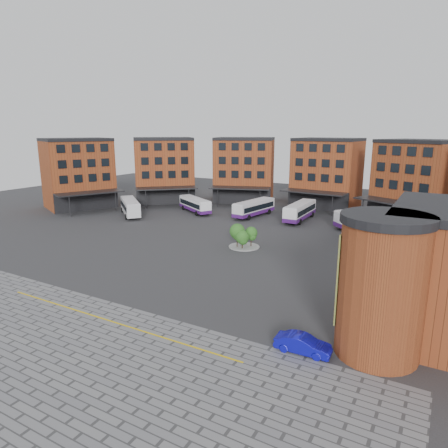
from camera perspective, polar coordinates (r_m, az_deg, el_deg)
The scene contains 12 objects.
ground at distance 48.18m, azimuth -5.73°, elevation -6.51°, with size 160.00×160.00×0.00m, color #28282B.
paving_zone at distance 32.86m, azimuth -26.33°, elevation -17.88°, with size 50.00×22.00×0.02m, color slate.
yellow_line at distance 37.17m, azimuth -15.93°, elevation -13.17°, with size 26.00×0.15×0.02m, color gold.
main_building at distance 81.84m, azimuth 6.99°, elevation 6.86°, with size 94.14×42.48×14.60m.
tree_island at distance 56.14m, azimuth 2.66°, elevation -1.61°, with size 4.40×4.40×3.44m.
bus_a at distance 79.66m, azimuth -13.26°, elevation 2.51°, with size 9.96×9.04×3.10m.
bus_b at distance 80.76m, azimuth -4.19°, elevation 2.79°, with size 10.06×7.48×2.92m.
bus_c at distance 76.93m, azimuth 4.31°, elevation 2.32°, with size 4.20×11.17×3.07m.
bus_d at distance 74.65m, azimuth 10.81°, elevation 1.84°, with size 2.96×11.38×3.20m.
bus_e at distance 71.54m, azimuth 19.82°, elevation 0.77°, with size 10.01×9.64×3.18m.
bus_f at distance 63.73m, azimuth 23.47°, elevation -0.95°, with size 11.42×8.53×3.32m.
blue_car at distance 31.65m, azimuth 11.20°, elevation -16.48°, with size 1.46×4.20×1.38m, color #0C0CA3.
Camera 1 is at (26.36, -36.89, 16.29)m, focal length 32.00 mm.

